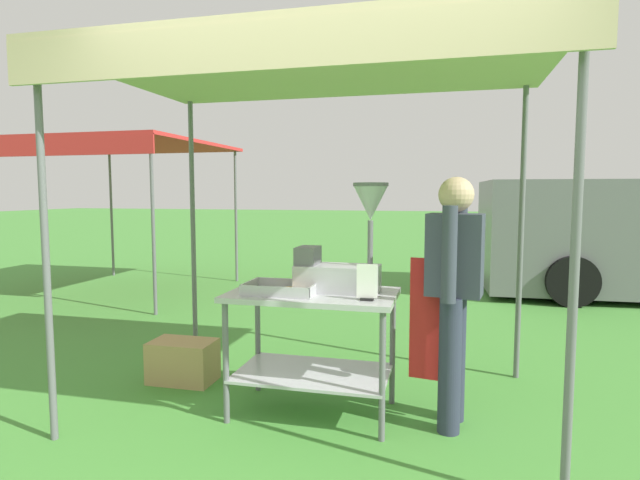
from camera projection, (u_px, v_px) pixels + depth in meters
name	position (u px, v px, depth m)	size (l,w,h in m)	color
ground_plane	(404.00, 284.00, 8.51)	(70.00, 70.00, 0.00)	#478E38
stall_canopy	(316.00, 74.00, 3.42)	(3.09, 2.02, 2.39)	slate
donut_cart	(313.00, 324.00, 3.48)	(1.12, 0.68, 0.84)	#B7B7BC
donut_tray	(282.00, 290.00, 3.41)	(0.47, 0.33, 0.07)	#B7B7BC
donut_fryer	(344.00, 255.00, 3.45)	(0.62, 0.28, 0.73)	#B7B7BC
menu_sign	(367.00, 285.00, 3.18)	(0.13, 0.05, 0.23)	black
vendor	(453.00, 288.00, 3.26)	(0.46, 0.54, 1.61)	#2D3347
supply_crate	(183.00, 361.00, 4.11)	(0.51, 0.32, 0.33)	tan
neighbour_tent	(124.00, 148.00, 7.64)	(2.63, 2.73, 2.25)	slate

